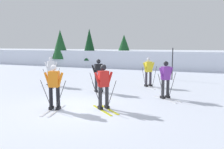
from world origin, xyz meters
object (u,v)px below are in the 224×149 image
object	(u,v)px
skier_purple	(166,79)
skier_white	(51,71)
skier_orange	(54,85)
trail_marker_pole	(172,64)
skier_black	(99,75)
conifer_far_right	(60,44)
conifer_far_centre	(124,48)
skier_yellow	(149,71)
conifer_far_left	(89,45)
skier_red	(103,84)

from	to	relation	value
skier_purple	skier_white	bearing A→B (deg)	172.66
skier_orange	trail_marker_pole	xyz separation A→B (m)	(3.00, 9.52, 0.16)
skier_white	skier_black	size ratio (longest dim) A/B	1.00
conifer_far_right	conifer_far_centre	xyz separation A→B (m)	(6.96, 2.14, -0.44)
skier_purple	skier_yellow	world-z (taller)	same
trail_marker_pole	conifer_far_right	xyz separation A→B (m)	(-13.48, 6.33, 1.35)
conifer_far_left	trail_marker_pole	bearing A→B (deg)	-33.47
skier_purple	conifer_far_right	bearing A→B (deg)	138.52
skier_black	conifer_far_left	bearing A→B (deg)	119.30
skier_white	trail_marker_pole	xyz separation A→B (m)	(6.34, 5.20, 0.20)
skier_yellow	skier_orange	world-z (taller)	same
conifer_far_right	conifer_far_centre	bearing A→B (deg)	17.10
trail_marker_pole	conifer_far_right	distance (m)	14.96
skier_yellow	skier_red	bearing A→B (deg)	-94.71
skier_black	conifer_far_left	xyz separation A→B (m)	(-6.96, 12.41, 1.53)
conifer_far_left	skier_red	bearing A→B (deg)	-60.89
conifer_far_right	trail_marker_pole	bearing A→B (deg)	-25.16
trail_marker_pole	conifer_far_right	bearing A→B (deg)	154.84
skier_black	conifer_far_right	xyz separation A→B (m)	(-10.61, 12.24, 1.55)
conifer_far_centre	skier_red	bearing A→B (deg)	-73.26
skier_purple	conifer_far_right	distance (m)	18.81
skier_yellow	conifer_far_centre	size ratio (longest dim) A/B	0.48
skier_yellow	conifer_far_right	size ratio (longest dim) A/B	0.42
skier_white	skier_orange	size ratio (longest dim) A/B	1.00
skier_yellow	conifer_far_right	xyz separation A→B (m)	(-12.60, 9.65, 1.55)
skier_purple	skier_orange	bearing A→B (deg)	-135.99
skier_yellow	skier_white	size ratio (longest dim) A/B	1.00
skier_black	conifer_far_right	world-z (taller)	conifer_far_right
skier_white	skier_black	distance (m)	3.54
skier_red	conifer_far_left	xyz separation A→B (m)	(-8.50, 15.26, 1.49)
skier_orange	skier_black	size ratio (longest dim) A/B	1.00
skier_yellow	skier_red	size ratio (longest dim) A/B	1.00
conifer_far_centre	trail_marker_pole	bearing A→B (deg)	-52.43
skier_purple	conifer_far_centre	world-z (taller)	conifer_far_centre
skier_purple	conifer_far_left	world-z (taller)	conifer_far_left
skier_yellow	skier_orange	xyz separation A→B (m)	(-2.11, -6.20, 0.04)
trail_marker_pole	skier_yellow	bearing A→B (deg)	-104.98
trail_marker_pole	conifer_far_left	distance (m)	11.86
conifer_far_centre	conifer_far_left	bearing A→B (deg)	-149.21
trail_marker_pole	conifer_far_right	size ratio (longest dim) A/B	0.54
skier_yellow	skier_red	world-z (taller)	same
conifer_far_centre	skier_orange	bearing A→B (deg)	-78.94
skier_purple	skier_black	distance (m)	3.44
skier_red	conifer_far_right	bearing A→B (deg)	128.83
skier_black	conifer_far_centre	size ratio (longest dim) A/B	0.48
skier_yellow	trail_marker_pole	size ratio (longest dim) A/B	0.77
conifer_far_centre	skier_purple	bearing A→B (deg)	-64.07
skier_orange	trail_marker_pole	bearing A→B (deg)	72.51
conifer_far_left	conifer_far_right	world-z (taller)	conifer_far_left
skier_yellow	conifer_far_centre	bearing A→B (deg)	115.52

